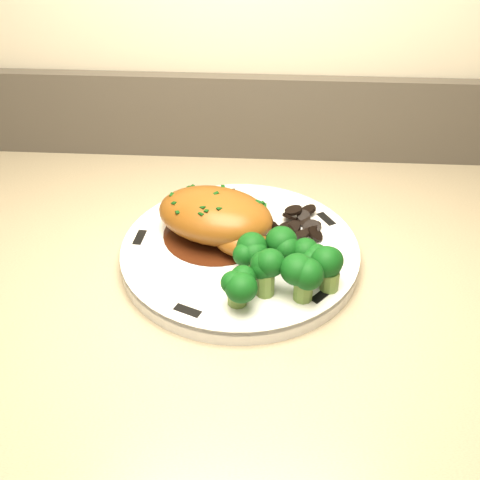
{
  "coord_description": "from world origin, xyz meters",
  "views": [
    {
      "loc": [
        0.67,
        1.21,
        1.38
      ],
      "look_at": [
        0.64,
        1.74,
        0.98
      ],
      "focal_mm": 45.0,
      "sensor_mm": 36.0,
      "label": 1
    }
  ],
  "objects": [
    {
      "name": "rim_accent_0",
      "position": [
        0.74,
        1.8,
        0.97
      ],
      "size": [
        0.02,
        0.03,
        0.0
      ],
      "primitive_type": "cube",
      "rotation": [
        0.0,
        0.0,
        2.11
      ],
      "color": "black",
      "rests_on": "plate"
    },
    {
      "name": "chicken_breast",
      "position": [
        0.61,
        1.76,
        0.99
      ],
      "size": [
        0.16,
        0.13,
        0.05
      ],
      "rotation": [
        0.0,
        0.0,
        -0.29
      ],
      "color": "#8F5118",
      "rests_on": "plate"
    },
    {
      "name": "rim_accent_3",
      "position": [
        0.59,
        1.64,
        0.97
      ],
      "size": [
        0.03,
        0.02,
        0.0
      ],
      "primitive_type": "cube",
      "rotation": [
        0.0,
        0.0,
        5.88
      ],
      "color": "black",
      "rests_on": "plate"
    },
    {
      "name": "rim_accent_4",
      "position": [
        0.73,
        1.67,
        0.97
      ],
      "size": [
        0.03,
        0.03,
        0.0
      ],
      "primitive_type": "cube",
      "rotation": [
        0.0,
        0.0,
        7.14
      ],
      "color": "black",
      "rests_on": "plate"
    },
    {
      "name": "mushroom_pile",
      "position": [
        0.7,
        1.78,
        0.97
      ],
      "size": [
        0.09,
        0.06,
        0.02
      ],
      "color": "black",
      "rests_on": "plate"
    },
    {
      "name": "plate",
      "position": [
        0.64,
        1.74,
        0.96
      ],
      "size": [
        0.32,
        0.32,
        0.02
      ],
      "primitive_type": "cylinder",
      "rotation": [
        0.0,
        0.0,
        -0.22
      ],
      "color": "white",
      "rests_on": "counter"
    },
    {
      "name": "gravy_pool",
      "position": [
        0.61,
        1.77,
        0.97
      ],
      "size": [
        0.12,
        0.12,
        0.0
      ],
      "primitive_type": "cylinder",
      "color": "#3C180B",
      "rests_on": "plate"
    },
    {
      "name": "rim_accent_2",
      "position": [
        0.52,
        1.75,
        0.97
      ],
      "size": [
        0.01,
        0.03,
        0.0
      ],
      "primitive_type": "cube",
      "rotation": [
        0.0,
        0.0,
        4.63
      ],
      "color": "black",
      "rests_on": "plate"
    },
    {
      "name": "broccoli_florets",
      "position": [
        0.69,
        1.68,
        0.99
      ],
      "size": [
        0.12,
        0.09,
        0.05
      ],
      "rotation": [
        0.0,
        0.0,
        -0.25
      ],
      "color": "olive",
      "rests_on": "plate"
    },
    {
      "name": "rim_accent_1",
      "position": [
        0.61,
        1.86,
        0.97
      ],
      "size": [
        0.03,
        0.02,
        0.0
      ],
      "primitive_type": "cube",
      "rotation": [
        0.0,
        0.0,
        3.37
      ],
      "color": "black",
      "rests_on": "plate"
    }
  ]
}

